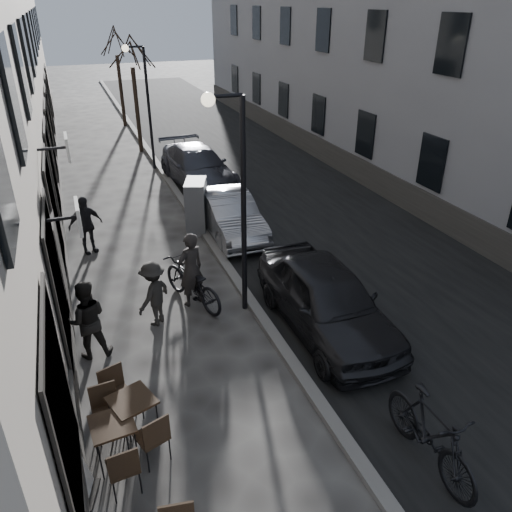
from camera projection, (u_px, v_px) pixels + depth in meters
road at (252, 172)px, 21.63m from camera, size 7.30×60.00×0.00m
kerb at (168, 180)px, 20.46m from camera, size 0.25×60.00×0.12m
streetlamp_near at (236, 185)px, 10.61m from camera, size 0.90×0.28×5.09m
streetlamp_far at (143, 95)px, 20.59m from camera, size 0.90×0.28×5.09m
tree_near at (131, 49)px, 22.42m from camera, size 2.40×2.40×5.70m
tree_far at (115, 40)px, 27.41m from camera, size 2.40×2.40×5.70m
bistro_set_b at (114, 438)px, 7.89m from camera, size 0.72×1.66×0.96m
bistro_set_c at (134, 414)px, 8.33m from camera, size 0.97×1.72×0.98m
sign_board at (79, 479)px, 7.34m from camera, size 0.49×0.62×0.97m
utility_cabinet at (196, 206)px, 15.81m from camera, size 0.96×1.25×1.66m
bicycle at (192, 283)px, 12.05m from camera, size 1.52×2.32×1.15m
cyclist_rider at (191, 269)px, 11.88m from camera, size 0.80×0.67×1.88m
pedestrian_near at (87, 320)px, 10.14m from camera, size 0.86×0.67×1.74m
pedestrian_mid at (154, 294)px, 11.21m from camera, size 1.13×1.12×1.57m
pedestrian_far at (86, 225)px, 14.41m from camera, size 1.09×0.74×1.73m
car_near at (326, 299)px, 11.00m from camera, size 1.86×4.59×1.56m
car_mid at (230, 214)px, 15.66m from camera, size 1.43×4.04×1.33m
car_far at (198, 166)px, 19.91m from camera, size 2.47×5.19×1.46m
moped at (430, 433)px, 7.77m from camera, size 0.61×2.17×1.31m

